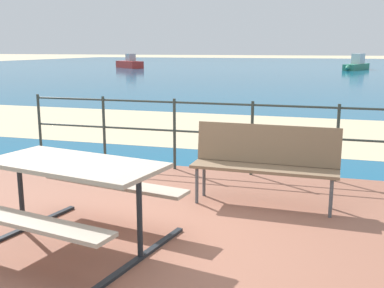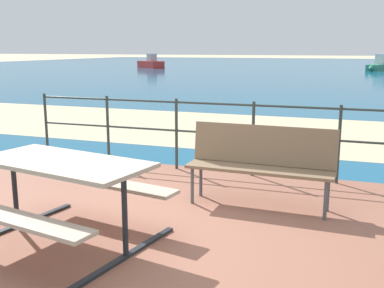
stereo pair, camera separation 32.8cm
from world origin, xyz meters
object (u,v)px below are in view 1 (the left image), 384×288
object	(u,v)px
picnic_table	(75,183)
boat_mid	(357,64)
park_bench	(265,158)
boat_near	(129,64)

from	to	relation	value
picnic_table	boat_mid	bearing A→B (deg)	94.44
picnic_table	park_bench	xyz separation A→B (m)	(1.54, 1.66, -0.04)
boat_mid	park_bench	bearing A→B (deg)	14.30
boat_near	picnic_table	bearing A→B (deg)	151.38
picnic_table	boat_near	distance (m)	40.78
picnic_table	boat_mid	xyz separation A→B (m)	(4.54, 39.65, -0.19)
park_bench	picnic_table	bearing A→B (deg)	-131.22
boat_near	boat_mid	world-z (taller)	boat_mid
picnic_table	park_bench	size ratio (longest dim) A/B	1.12
picnic_table	boat_near	xyz separation A→B (m)	(-16.14, 37.45, -0.25)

